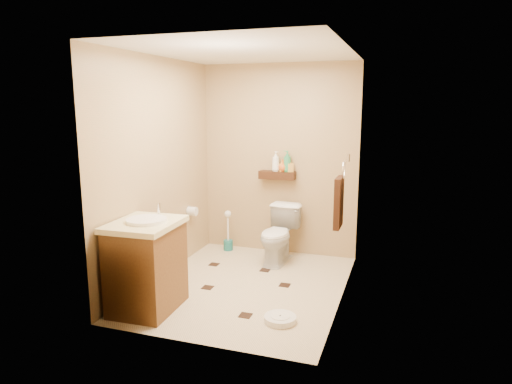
% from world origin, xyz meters
% --- Properties ---
extents(ground, '(2.50, 2.50, 0.00)m').
position_xyz_m(ground, '(0.00, 0.00, 0.00)').
color(ground, beige).
rests_on(ground, ground).
extents(wall_back, '(2.00, 0.04, 2.40)m').
position_xyz_m(wall_back, '(0.00, 1.25, 1.20)').
color(wall_back, tan).
rests_on(wall_back, ground).
extents(wall_front, '(2.00, 0.04, 2.40)m').
position_xyz_m(wall_front, '(0.00, -1.25, 1.20)').
color(wall_front, tan).
rests_on(wall_front, ground).
extents(wall_left, '(0.04, 2.50, 2.40)m').
position_xyz_m(wall_left, '(-1.00, 0.00, 1.20)').
color(wall_left, tan).
rests_on(wall_left, ground).
extents(wall_right, '(0.04, 2.50, 2.40)m').
position_xyz_m(wall_right, '(1.00, 0.00, 1.20)').
color(wall_right, tan).
rests_on(wall_right, ground).
extents(ceiling, '(2.00, 2.50, 0.02)m').
position_xyz_m(ceiling, '(0.00, 0.00, 2.40)').
color(ceiling, silver).
rests_on(ceiling, wall_back).
extents(wall_shelf, '(0.46, 0.14, 0.10)m').
position_xyz_m(wall_shelf, '(0.00, 1.17, 1.02)').
color(wall_shelf, '#3B2210').
rests_on(wall_shelf, wall_back).
extents(floor_accents, '(1.26, 1.27, 0.01)m').
position_xyz_m(floor_accents, '(0.04, -0.04, 0.00)').
color(floor_accents, black).
rests_on(floor_accents, ground).
extents(toilet, '(0.44, 0.70, 0.69)m').
position_xyz_m(toilet, '(0.12, 0.83, 0.34)').
color(toilet, white).
rests_on(toilet, ground).
extents(vanity, '(0.60, 0.71, 0.98)m').
position_xyz_m(vanity, '(-0.70, -0.80, 0.44)').
color(vanity, brown).
rests_on(vanity, ground).
extents(bathroom_scale, '(0.37, 0.37, 0.06)m').
position_xyz_m(bathroom_scale, '(0.56, -0.67, 0.03)').
color(bathroom_scale, white).
rests_on(bathroom_scale, ground).
extents(toilet_brush, '(0.12, 0.12, 0.54)m').
position_xyz_m(toilet_brush, '(-0.64, 1.07, 0.19)').
color(toilet_brush, '#1B6B6D').
rests_on(toilet_brush, ground).
extents(towel_ring, '(0.12, 0.30, 0.76)m').
position_xyz_m(towel_ring, '(0.91, 0.25, 0.95)').
color(towel_ring, silver).
rests_on(towel_ring, wall_right).
extents(toilet_paper, '(0.12, 0.11, 0.12)m').
position_xyz_m(toilet_paper, '(-0.94, 0.65, 0.60)').
color(toilet_paper, white).
rests_on(toilet_paper, wall_left).
extents(bottle_a, '(0.13, 0.13, 0.25)m').
position_xyz_m(bottle_a, '(-0.02, 1.17, 1.20)').
color(bottle_a, white).
rests_on(bottle_a, wall_shelf).
extents(bottle_b, '(0.09, 0.09, 0.14)m').
position_xyz_m(bottle_b, '(0.06, 1.17, 1.14)').
color(bottle_b, yellow).
rests_on(bottle_b, wall_shelf).
extents(bottle_c, '(0.13, 0.13, 0.15)m').
position_xyz_m(bottle_c, '(0.08, 1.17, 1.15)').
color(bottle_c, '#CF5818').
rests_on(bottle_c, wall_shelf).
extents(bottle_d, '(0.11, 0.11, 0.27)m').
position_xyz_m(bottle_d, '(0.13, 1.17, 1.20)').
color(bottle_d, '#2E8A54').
rests_on(bottle_d, wall_shelf).
extents(bottle_e, '(0.10, 0.10, 0.16)m').
position_xyz_m(bottle_e, '(0.16, 1.17, 1.15)').
color(bottle_e, '#E9B24D').
rests_on(bottle_e, wall_shelf).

